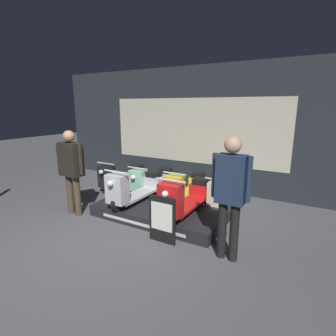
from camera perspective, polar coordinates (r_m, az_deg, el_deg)
The scene contains 12 objects.
ground_plane at distance 4.54m, azimuth -15.99°, elevation -16.17°, with size 30.00×30.00×0.00m, color #4C4C51.
shop_wall_back at distance 7.08m, azimuth 5.50°, elevation 8.47°, with size 8.91×0.09×3.20m.
display_platform at distance 5.41m, azimuth -1.49°, elevation -9.28°, with size 2.59×1.42×0.23m.
scooter_display_left at distance 5.55m, azimuth -6.89°, elevation -4.25°, with size 0.56×1.69×0.79m.
scooter_display_right at distance 4.97m, azimuth 4.01°, elevation -6.32°, with size 0.56×1.69×0.79m.
scooter_backrow_0 at distance 7.36m, azimuth -9.99°, elevation -1.77°, with size 0.56×1.69×0.79m.
scooter_backrow_1 at distance 6.78m, azimuth -3.52°, elevation -2.89°, with size 0.56×1.69×0.79m.
scooter_backrow_2 at distance 6.31m, azimuth 4.06°, elevation -4.16°, with size 0.56×1.69×0.79m.
scooter_backrow_3 at distance 5.97m, azimuth 12.70°, elevation -5.51°, with size 0.56×1.69×0.79m.
person_left_browsing at distance 5.57m, azimuth -20.33°, elevation 0.58°, with size 0.63×0.27×1.74m.
person_right_browsing at distance 3.76m, azimuth 13.42°, elevation -4.54°, with size 0.56×0.24×1.81m.
price_sign_board at distance 4.33m, azimuth -1.28°, elevation -11.15°, with size 0.48×0.04×0.79m.
Camera 1 is at (2.93, -2.67, 2.20)m, focal length 28.00 mm.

